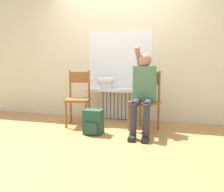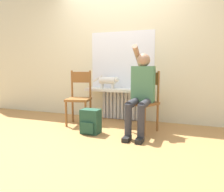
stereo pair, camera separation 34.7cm
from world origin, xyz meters
The scene contains 10 objects.
ground_plane centered at (0.00, 0.00, 0.00)m, with size 12.00×12.00×0.00m, color #B27F47.
wall_with_window centered at (0.00, 1.23, 1.35)m, with size 7.00×0.06×2.70m.
radiator centered at (0.00, 1.15, 0.28)m, with size 0.74×0.08×0.55m.
windowsill centered at (0.00, 1.04, 0.58)m, with size 1.28×0.32×0.05m.
window_glass centered at (0.00, 1.20, 1.13)m, with size 1.23×0.01×1.06m.
chair_left centered at (-0.57, 0.56, 0.48)m, with size 0.46×0.46×0.94m.
chair_right centered at (0.58, 0.56, 0.48)m, with size 0.51×0.51×0.94m.
person centered at (0.56, 0.43, 0.67)m, with size 0.36×1.04×1.34m.
cat centered at (-0.20, 1.00, 0.75)m, with size 0.52×0.13×0.25m.
backpack centered at (-0.14, 0.13, 0.18)m, with size 0.28×0.23×0.37m.
Camera 1 is at (0.98, -2.88, 0.99)m, focal length 35.00 mm.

